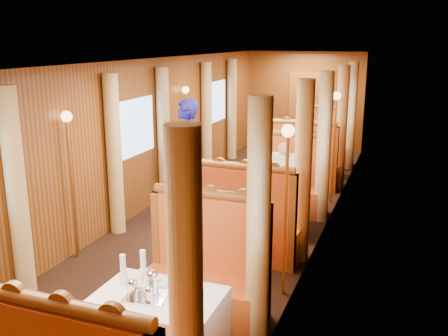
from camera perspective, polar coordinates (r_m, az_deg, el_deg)
The scene contains 45 objects.
floor at distance 7.80m, azimuth -0.19°, elevation -6.57°, with size 3.00×12.00×0.01m, color black, non-canonical shape.
ceiling at distance 7.28m, azimuth -0.21°, elevation 12.11°, with size 3.00×12.00×0.01m, color silver, non-canonical shape.
wall_far at distance 13.15m, azimuth 9.18°, elevation 7.58°, with size 3.00×2.50×0.01m, color brown, non-canonical shape.
wall_left at distance 8.08m, azimuth -10.21°, elevation 3.19°, with size 12.00×2.50×0.01m, color brown, non-canonical shape.
wall_right at distance 7.06m, azimuth 11.26°, elevation 1.50°, with size 12.00×2.50×0.01m, color brown, non-canonical shape.
doorway_far at distance 13.16m, azimuth 9.11°, elevation 6.48°, with size 0.80×0.04×2.00m, color brown.
table_near at distance 4.49m, azimuth -7.43°, elevation -18.45°, with size 1.05×0.72×0.75m, color white.
banquette_near_aft at distance 5.26m, azimuth -2.18°, elevation -12.47°, with size 1.30×0.55×1.34m.
table_mid at distance 7.45m, azimuth 5.23°, elevation -4.58°, with size 1.05×0.72×0.75m, color white.
banquette_mid_fwd at distance 6.52m, azimuth 2.84°, elevation -6.94°, with size 1.30×0.55×1.34m.
banquette_mid_aft at distance 8.38m, azimuth 7.09°, elevation -2.12°, with size 1.30×0.55×1.34m.
table_far at distance 10.74m, azimuth 10.21°, elevation 1.23°, with size 1.05×0.72×0.75m, color white.
banquette_far_fwd at distance 9.76m, azimuth 9.13°, elevation 0.23°, with size 1.30×0.55×1.34m.
banquette_far_aft at distance 11.71m, azimuth 11.14°, elevation 2.53°, with size 1.30×0.55×1.34m.
tea_tray at distance 4.29m, azimuth -8.94°, elevation -14.31°, with size 0.34×0.26×0.01m, color silver.
teapot_left at distance 4.30m, azimuth -10.35°, elevation -13.50°, with size 0.15×0.11×0.12m, color silver, non-canonical shape.
teapot_right at distance 4.19m, azimuth -8.51°, elevation -14.26°, with size 0.13×0.10×0.11m, color silver, non-canonical shape.
teapot_back at distance 4.37m, azimuth -8.21°, elevation -12.81°, with size 0.17×0.13×0.14m, color silver, non-canonical shape.
fruit_plate at distance 4.05m, azimuth -4.27°, elevation -15.84°, with size 0.21×0.21×0.05m.
cup_inboard at distance 4.50m, azimuth -11.44°, elevation -11.55°, with size 0.08×0.08×0.26m.
cup_outboard at distance 4.56m, azimuth -9.21°, elevation -11.09°, with size 0.08×0.08×0.26m.
rose_vase_mid at distance 7.30m, azimuth 5.62°, elevation -0.47°, with size 0.06×0.06×0.36m.
rose_vase_far at distance 10.60m, azimuth 10.19°, elevation 4.11°, with size 0.06×0.06×0.36m.
curtain_left_near_b at distance 5.92m, azimuth -22.61°, elevation -2.67°, with size 0.22×0.22×2.35m, color tan.
window_right_near at distance 3.74m, azimuth 2.12°, elevation -6.88°, with size 1.20×0.90×0.01m, color #87ADDD, non-canonical shape.
curtain_right_near_a at distance 3.24m, azimuth -4.33°, elevation -15.92°, with size 0.22×0.22×2.35m, color tan.
curtain_right_near_b at distance 4.56m, azimuth 3.95°, elevation -6.55°, with size 0.22×0.22×2.35m, color tan.
window_left_mid at distance 8.04m, azimuth -10.18°, elevation 4.58°, with size 1.20×0.90×0.01m, color #87ADDD, non-canonical shape.
curtain_left_mid_a at distance 7.39m, azimuth -12.44°, elevation 1.42°, with size 0.22×0.22×2.35m, color tan.
curtain_left_mid_b at distance 8.71m, azimuth -6.90°, elevation 3.63°, with size 0.22×0.22×2.35m, color tan.
window_right_mid at distance 7.02m, azimuth 11.22°, elevation 3.10°, with size 1.20×0.90×0.01m, color #87ADDD, non-canonical shape.
curtain_right_mid_a at distance 6.36m, azimuth 8.99°, elevation -0.56°, with size 0.22×0.22×2.35m, color tan.
curtain_right_mid_b at distance 7.85m, azimuth 11.33°, elevation 2.24°, with size 0.22×0.22×2.35m, color tan.
window_left_far at distance 11.16m, azimuth -0.97°, elevation 7.57°, with size 1.20×0.90×0.01m, color #87ADDD, non-canonical shape.
curtain_left_far_a at distance 10.44m, azimuth -2.00°, elevation 5.55°, with size 0.22×0.22×2.35m, color tan.
curtain_left_far_b at distance 11.88m, azimuth 0.89°, elevation 6.66°, with size 0.22×0.22×2.35m, color tan.
window_right_far at distance 10.45m, azimuth 14.47°, elevation 6.63°, with size 1.20×0.90×0.01m, color #87ADDD, non-canonical shape.
curtain_right_far_a at distance 9.74m, azimuth 13.23°, elevation 4.51°, with size 0.22×0.22×2.35m, color tan.
curtain_right_far_b at distance 11.27m, azimuth 14.30°, elevation 5.77°, with size 0.22×0.22×2.35m, color tan.
sconce_left_fore at distance 6.59m, azimuth -17.23°, elevation 1.37°, with size 0.14×0.14×1.95m.
sconce_right_fore at distance 5.38m, azimuth 7.17°, elevation -0.96°, with size 0.14×0.14×1.95m.
sconce_left_aft at distance 9.54m, azimuth -4.37°, elevation 5.92°, with size 0.14×0.14×1.95m.
sconce_right_aft at distance 8.75m, azimuth 12.58°, elevation 4.83°, with size 0.14×0.14×1.95m.
steward at distance 8.24m, azimuth -4.37°, elevation 1.37°, with size 0.68×0.45×1.88m, color navy.
passenger at distance 8.06m, azimuth 6.74°, elevation -0.42°, with size 0.40×0.44×0.76m.
Camera 1 is at (2.58, -6.80, 2.82)m, focal length 40.00 mm.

